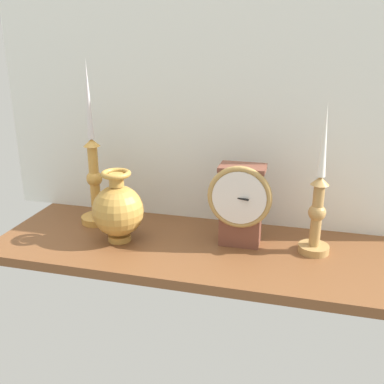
# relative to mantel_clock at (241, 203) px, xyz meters

# --- Properties ---
(ground_plane) EXTENTS (1.00, 0.36, 0.02)m
(ground_plane) POSITION_rel_mantel_clock_xyz_m (-0.11, -0.03, -0.12)
(ground_plane) COLOR brown
(back_wall) EXTENTS (1.20, 0.02, 0.65)m
(back_wall) POSITION_rel_mantel_clock_xyz_m (-0.11, 0.15, 0.21)
(back_wall) COLOR white
(back_wall) RESTS_ON ground_plane
(mantel_clock) EXTENTS (0.15, 0.09, 0.21)m
(mantel_clock) POSITION_rel_mantel_clock_xyz_m (0.00, 0.00, 0.00)
(mantel_clock) COLOR brown
(mantel_clock) RESTS_ON ground_plane
(candlestick_tall_left) EXTENTS (0.09, 0.09, 0.44)m
(candlestick_tall_left) POSITION_rel_mantel_clock_xyz_m (-0.41, 0.04, 0.02)
(candlestick_tall_left) COLOR gold
(candlestick_tall_left) RESTS_ON ground_plane
(candlestick_tall_center) EXTENTS (0.07, 0.07, 0.36)m
(candlestick_tall_center) POSITION_rel_mantel_clock_xyz_m (0.18, 0.00, 0.01)
(candlestick_tall_center) COLOR #AD8349
(candlestick_tall_center) RESTS_ON ground_plane
(brass_vase_bulbous) EXTENTS (0.13, 0.13, 0.18)m
(brass_vase_bulbous) POSITION_rel_mantel_clock_xyz_m (-0.30, -0.05, -0.03)
(brass_vase_bulbous) COLOR #B9883C
(brass_vase_bulbous) RESTS_ON ground_plane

